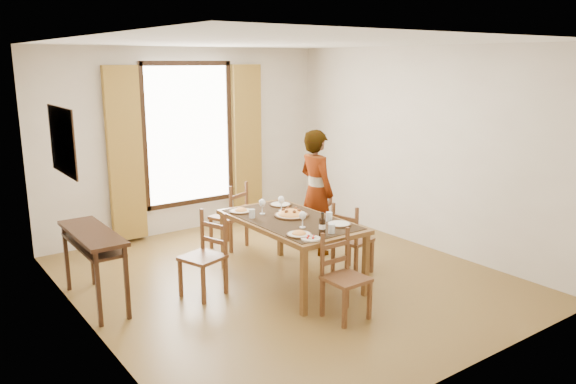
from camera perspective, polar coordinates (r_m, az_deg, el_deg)
ground at (r=6.71m, az=-0.20°, el=-8.75°), size 5.00×5.00×0.00m
room_shell at (r=6.39m, az=-0.93°, el=4.53°), size 4.60×5.10×2.74m
console_table at (r=6.15m, az=-19.25°, el=-4.81°), size 0.38×1.20×0.80m
dining_table at (r=6.39m, az=0.25°, el=-3.31°), size 0.96×1.72×0.76m
chair_west at (r=6.20m, az=-8.46°, el=-6.59°), size 0.51×0.51×0.91m
chair_north at (r=7.67m, az=-5.86°, el=-2.61°), size 0.52×0.52×0.91m
chair_south at (r=5.64m, az=5.72°, el=-8.75°), size 0.39×0.39×0.87m
chair_east at (r=6.75m, az=6.44°, el=-4.98°), size 0.46×0.46×0.88m
man at (r=7.38m, az=2.89°, el=0.00°), size 0.63×0.43×1.65m
plate_sw at (r=5.77m, az=1.13°, el=-4.18°), size 0.27×0.27×0.05m
plate_se at (r=6.15m, az=5.21°, el=-3.12°), size 0.27×0.27×0.05m
plate_nw at (r=6.67m, az=-4.80°, el=-1.82°), size 0.27×0.27×0.05m
plate_ne at (r=6.95m, az=-0.78°, el=-1.15°), size 0.27×0.27×0.05m
pasta_platter at (r=6.46m, az=0.32°, el=-2.06°), size 0.40×0.40×0.10m
caprese_plate at (r=5.66m, az=2.31°, el=-4.63°), size 0.20×0.20×0.04m
wine_glass_a at (r=6.02m, az=1.49°, el=-2.79°), size 0.08×0.08×0.18m
wine_glass_b at (r=6.69m, az=-0.68°, el=-1.16°), size 0.08×0.08×0.18m
wine_glass_c at (r=6.55m, az=-2.63°, el=-1.47°), size 0.08×0.08×0.18m
tumbler_a at (r=6.30m, az=4.20°, el=-2.50°), size 0.07×0.07×0.10m
tumbler_b at (r=6.41m, az=-3.68°, el=-2.20°), size 0.07×0.07×0.10m
tumbler_c at (r=5.86m, az=4.46°, el=-3.72°), size 0.07×0.07×0.10m
wine_bottle at (r=5.74m, az=3.51°, el=-3.28°), size 0.07×0.07×0.25m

